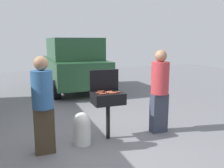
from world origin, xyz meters
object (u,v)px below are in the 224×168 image
(hot_dog_7, at_px, (117,92))
(propane_tank, at_px, (82,128))
(parked_minivan, at_px, (73,63))
(hot_dog_5, at_px, (103,94))
(person_left, at_px, (43,102))
(hot_dog_1, at_px, (111,93))
(hot_dog_2, at_px, (109,92))
(hot_dog_3, at_px, (113,93))
(hot_dog_6, at_px, (109,92))
(bbq_grill, at_px, (108,100))
(hot_dog_0, at_px, (99,93))
(person_right, at_px, (160,89))
(hot_dog_4, at_px, (101,91))

(hot_dog_7, bearing_deg, propane_tank, 179.37)
(hot_dog_7, bearing_deg, parked_minivan, 87.14)
(hot_dog_5, bearing_deg, hot_dog_7, 7.79)
(hot_dog_7, distance_m, propane_tank, 0.94)
(person_left, distance_m, parked_minivan, 5.58)
(hot_dog_1, xyz_separation_m, person_left, (-1.26, -0.11, -0.04))
(parked_minivan, bearing_deg, hot_dog_2, 85.58)
(hot_dog_7, relative_size, propane_tank, 0.21)
(hot_dog_5, xyz_separation_m, hot_dog_7, (0.31, 0.04, 0.00))
(hot_dog_5, relative_size, person_left, 0.08)
(propane_tank, bearing_deg, hot_dog_7, -0.63)
(hot_dog_3, xyz_separation_m, hot_dog_7, (0.10, 0.04, 0.00))
(hot_dog_1, xyz_separation_m, propane_tank, (-0.57, 0.00, -0.63))
(hot_dog_5, xyz_separation_m, hot_dog_6, (0.16, 0.10, 0.00))
(person_left, xyz_separation_m, parked_minivan, (1.65, 5.33, 0.11))
(bbq_grill, height_order, person_left, person_left)
(hot_dog_5, bearing_deg, hot_dog_0, 101.66)
(bbq_grill, height_order, hot_dog_6, hot_dog_6)
(bbq_grill, xyz_separation_m, person_left, (-1.23, -0.19, 0.12))
(hot_dog_3, bearing_deg, hot_dog_5, 179.48)
(bbq_grill, height_order, hot_dog_2, hot_dog_2)
(hot_dog_5, height_order, hot_dog_7, same)
(bbq_grill, xyz_separation_m, hot_dog_0, (-0.18, -0.00, 0.16))
(hot_dog_5, xyz_separation_m, person_right, (1.28, 0.06, -0.00))
(person_left, height_order, parked_minivan, parked_minivan)
(hot_dog_4, xyz_separation_m, hot_dog_5, (-0.05, -0.23, 0.00))
(hot_dog_5, distance_m, propane_tank, 0.74)
(person_left, bearing_deg, propane_tank, 15.02)
(hot_dog_3, xyz_separation_m, hot_dog_5, (-0.21, 0.00, 0.00))
(hot_dog_7, distance_m, parked_minivan, 5.24)
(hot_dog_1, bearing_deg, parked_minivan, 85.69)
(hot_dog_0, height_order, hot_dog_5, same)
(hot_dog_1, bearing_deg, hot_dog_7, -3.32)
(propane_tank, height_order, person_right, person_right)
(propane_tank, distance_m, parked_minivan, 5.36)
(bbq_grill, relative_size, hot_dog_1, 7.19)
(hot_dog_4, distance_m, hot_dog_5, 0.23)
(hot_dog_4, bearing_deg, hot_dog_0, -123.38)
(person_right, xyz_separation_m, parked_minivan, (-0.71, 5.21, 0.08))
(hot_dog_0, bearing_deg, parked_minivan, 83.41)
(hot_dog_2, distance_m, hot_dog_5, 0.22)
(propane_tank, bearing_deg, hot_dog_1, -0.01)
(hot_dog_0, relative_size, hot_dog_7, 1.00)
(hot_dog_5, bearing_deg, hot_dog_4, 78.29)
(hot_dog_1, distance_m, hot_dog_5, 0.18)
(hot_dog_1, height_order, hot_dog_2, same)
(hot_dog_4, distance_m, person_left, 1.16)
(hot_dog_6, distance_m, hot_dog_7, 0.16)
(propane_tank, relative_size, parked_minivan, 0.14)
(hot_dog_1, relative_size, hot_dog_4, 1.00)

